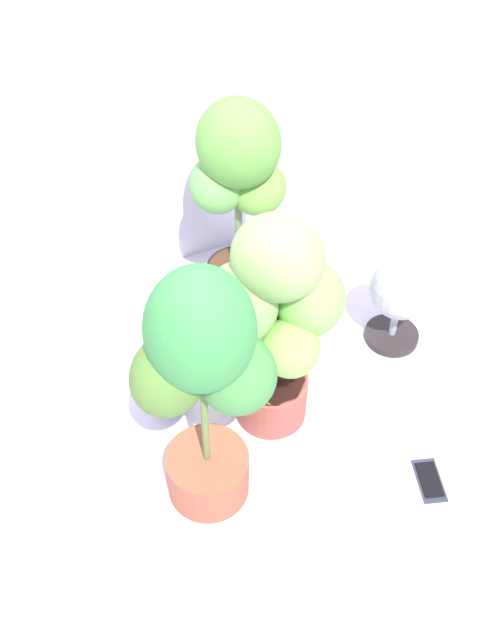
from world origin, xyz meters
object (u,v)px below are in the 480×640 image
(potted_plant_center, at_px, (276,314))
(potted_plant_back_center, at_px, (238,195))
(floor_fan, at_px, (400,293))
(cell_phone, at_px, (429,480))
(nutrient_bottle, at_px, (166,381))
(potted_plant_front_left, at_px, (203,378))

(potted_plant_center, xyz_separation_m, potted_plant_back_center, (0.09, 0.47, 0.04))
(potted_plant_center, relative_size, potted_plant_back_center, 0.94)
(potted_plant_center, relative_size, floor_fan, 2.27)
(cell_phone, distance_m, floor_fan, 0.59)
(potted_plant_back_center, height_order, cell_phone, potted_plant_back_center)
(potted_plant_back_center, height_order, floor_fan, potted_plant_back_center)
(potted_plant_back_center, bearing_deg, nutrient_bottle, -140.00)
(potted_plant_center, distance_m, floor_fan, 0.57)
(potted_plant_center, distance_m, nutrient_bottle, 0.46)
(nutrient_bottle, bearing_deg, cell_phone, -43.34)
(potted_plant_front_left, xyz_separation_m, potted_plant_back_center, (0.37, 0.63, -0.01))
(potted_plant_back_center, relative_size, cell_phone, 5.05)
(floor_fan, height_order, nutrient_bottle, floor_fan)
(potted_plant_center, bearing_deg, nutrient_bottle, 150.05)
(cell_phone, bearing_deg, potted_plant_back_center, 121.24)
(potted_plant_back_center, relative_size, floor_fan, 2.40)
(potted_plant_back_center, distance_m, floor_fan, 0.60)
(potted_plant_front_left, bearing_deg, potted_plant_center, 31.34)
(potted_plant_center, height_order, floor_fan, potted_plant_center)
(potted_plant_center, bearing_deg, floor_fan, 13.60)
(nutrient_bottle, bearing_deg, potted_plant_front_left, -89.17)
(potted_plant_front_left, distance_m, potted_plant_back_center, 0.73)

